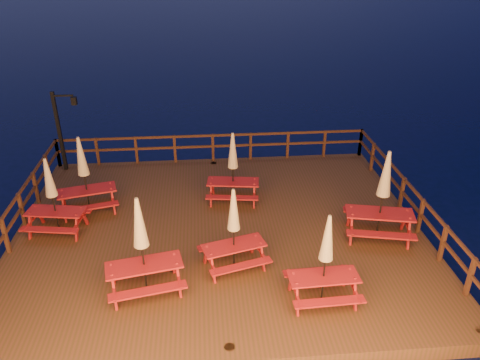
{
  "coord_description": "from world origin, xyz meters",
  "views": [
    {
      "loc": [
        -0.4,
        -11.8,
        8.14
      ],
      "look_at": [
        0.68,
        0.6,
        1.7
      ],
      "focal_mm": 35.0,
      "sensor_mm": 36.0,
      "label": 1
    }
  ],
  "objects": [
    {
      "name": "picnic_table_3",
      "position": [
        -1.92,
        -2.6,
        1.75
      ],
      "size": [
        2.08,
        1.83,
        2.61
      ],
      "rotation": [
        0.0,
        0.0,
        0.2
      ],
      "color": "#9A1E0E",
      "rests_on": "deck"
    },
    {
      "name": "railing",
      "position": [
        0.0,
        1.78,
        1.16
      ],
      "size": [
        11.8,
        9.75,
        1.1
      ],
      "color": "#3E2313",
      "rests_on": "deck"
    },
    {
      "name": "deck",
      "position": [
        0.0,
        0.0,
        0.2
      ],
      "size": [
        12.0,
        10.0,
        0.4
      ],
      "primitive_type": "cube",
      "color": "#463116",
      "rests_on": "ground"
    },
    {
      "name": "picnic_table_2",
      "position": [
        2.31,
        -3.32,
        1.63
      ],
      "size": [
        1.71,
        1.43,
        2.37
      ],
      "rotation": [
        0.0,
        0.0,
        0.04
      ],
      "color": "#9A1E0E",
      "rests_on": "deck"
    },
    {
      "name": "deck_piles",
      "position": [
        0.0,
        0.0,
        -0.3
      ],
      "size": [
        11.44,
        9.44,
        1.4
      ],
      "color": "#3E2313",
      "rests_on": "ground"
    },
    {
      "name": "picnic_table_6",
      "position": [
        0.54,
        1.65,
        1.64
      ],
      "size": [
        1.84,
        1.59,
        2.39
      ],
      "rotation": [
        0.0,
        0.0,
        -0.13
      ],
      "color": "#9A1E0E",
      "rests_on": "deck"
    },
    {
      "name": "picnic_table_0",
      "position": [
        0.3,
        -1.87,
        1.61
      ],
      "size": [
        1.94,
        1.74,
        2.33
      ],
      "rotation": [
        0.0,
        0.0,
        0.28
      ],
      "color": "#9A1E0E",
      "rests_on": "deck"
    },
    {
      "name": "lamp_post",
      "position": [
        -5.39,
        4.55,
        2.2
      ],
      "size": [
        0.85,
        0.18,
        3.0
      ],
      "color": "black",
      "rests_on": "deck"
    },
    {
      "name": "picnic_table_4",
      "position": [
        -4.07,
        1.4,
        1.71
      ],
      "size": [
        2.06,
        1.83,
        2.52
      ],
      "rotation": [
        0.0,
        0.0,
        0.24
      ],
      "color": "#9A1E0E",
      "rests_on": "deck"
    },
    {
      "name": "ground",
      "position": [
        0.0,
        0.0,
        0.0
      ],
      "size": [
        500.0,
        500.0,
        0.0
      ],
      "primitive_type": "plane",
      "color": "black",
      "rests_on": "ground"
    },
    {
      "name": "picnic_table_5",
      "position": [
        -4.73,
        0.25,
        1.63
      ],
      "size": [
        1.86,
        1.61,
        2.38
      ],
      "rotation": [
        0.0,
        0.0,
        -0.16
      ],
      "color": "#9A1E0E",
      "rests_on": "deck"
    },
    {
      "name": "picnic_table_1",
      "position": [
        4.55,
        -0.83,
        1.81
      ],
      "size": [
        2.18,
        1.93,
        2.71
      ],
      "rotation": [
        0.0,
        0.0,
        -0.21
      ],
      "color": "#9A1E0E",
      "rests_on": "deck"
    }
  ]
}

